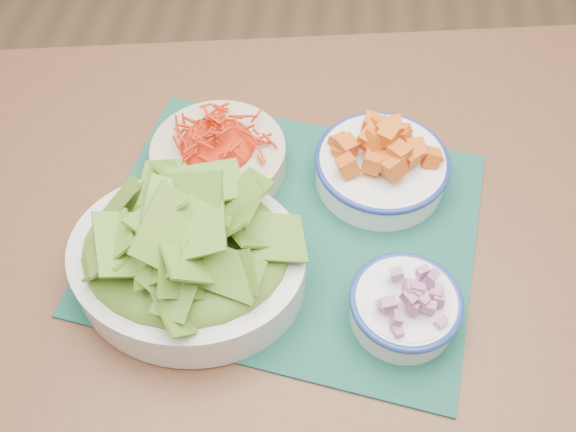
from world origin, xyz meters
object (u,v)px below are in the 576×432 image
Objects in this scene: placemat at (288,230)px; carrot_bowl at (218,151)px; lettuce_bowl at (185,249)px; table at (325,256)px; onion_bowl at (405,304)px; squash_bowl at (382,161)px.

placemat is 0.16m from carrot_bowl.
lettuce_bowl is (-0.12, -0.09, 0.07)m from placemat.
table is 0.23m from carrot_bowl.
lettuce_bowl is at bearing 173.99° from onion_bowl.
lettuce_bowl reaches higher than squash_bowl.
carrot_bowl is (-0.11, 0.10, 0.04)m from placemat.
carrot_bowl is 0.24m from squash_bowl.
table is 2.65× the size of placemat.
placemat is at bearing -42.18° from carrot_bowl.
placemat is at bearing -140.39° from squash_bowl.
table is at bearing 124.64° from onion_bowl.
carrot_bowl is 0.78× the size of lettuce_bowl.
lettuce_bowl is at bearing -141.12° from squash_bowl.
onion_bowl is at bearing -39.59° from carrot_bowl.
placemat is 0.16m from lettuce_bowl.
placemat is (-0.05, -0.03, 0.10)m from table.
onion_bowl is at bearing -81.58° from squash_bowl.
placemat is 2.34× the size of squash_bowl.
carrot_bowl is at bearing 94.08° from lettuce_bowl.
squash_bowl is 0.31m from lettuce_bowl.
onion_bowl is at bearing -0.70° from lettuce_bowl.
onion_bowl is (0.10, -0.15, 0.13)m from table.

